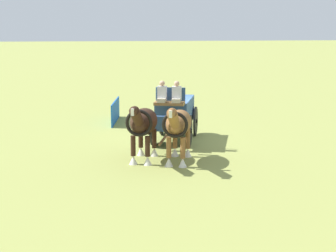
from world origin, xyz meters
TOP-DOWN VIEW (x-y plane):
  - ground_plane at (0.00, 0.00)m, footprint 220.00×220.00m
  - show_wagon at (0.16, -0.04)m, footprint 5.75×2.47m
  - draft_horse_near at (3.76, -0.34)m, footprint 3.11×1.43m
  - draft_horse_off at (3.41, -1.59)m, footprint 2.91×1.42m
  - sponsor_banner at (-4.51, -2.53)m, footprint 3.18×0.46m

SIDE VIEW (x-z plane):
  - ground_plane at x=0.00m, z-range 0.00..0.00m
  - sponsor_banner at x=-4.51m, z-range 0.00..1.10m
  - show_wagon at x=0.16m, z-range -0.14..2.62m
  - draft_horse_near at x=3.76m, z-range 0.26..2.53m
  - draft_horse_off at x=3.41m, z-range 0.26..2.55m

